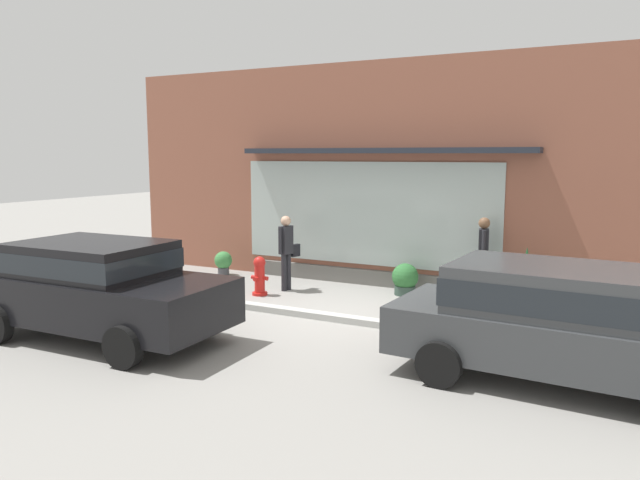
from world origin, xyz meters
TOP-DOWN VIEW (x-y plane):
  - ground_plane at (0.00, 0.00)m, footprint 60.00×60.00m
  - curb_strip at (0.00, -0.20)m, footprint 14.00×0.24m
  - storefront at (-0.01, 3.19)m, footprint 14.00×0.81m
  - fire_hydrant at (-1.97, 0.90)m, footprint 0.40×0.37m
  - pedestrian_with_handbag at (-1.68, 1.58)m, footprint 0.28×0.62m
  - pedestrian_passerby at (2.45, 2.55)m, footprint 0.27×0.48m
  - parked_car_black at (-2.62, -2.94)m, footprint 4.40×2.20m
  - parked_car_dark_gray at (4.39, -1.60)m, footprint 4.67×2.20m
  - potted_plant_window_right at (4.87, 2.33)m, footprint 0.36×0.36m
  - potted_plant_window_left at (-3.99, 2.33)m, footprint 0.45×0.45m
  - potted_plant_near_hydrant at (3.32, 2.49)m, footprint 0.46×0.46m
  - potted_plant_low_front at (0.83, 2.38)m, footprint 0.57×0.57m

SIDE VIEW (x-z plane):
  - ground_plane at x=0.00m, z-range 0.00..0.00m
  - curb_strip at x=0.00m, z-range 0.00..0.12m
  - potted_plant_window_left at x=-3.99m, z-range 0.04..0.64m
  - potted_plant_low_front at x=0.83m, z-range 0.01..0.70m
  - potted_plant_window_right at x=4.87m, z-range 0.03..0.69m
  - fire_hydrant at x=-1.97m, z-range 0.01..0.86m
  - potted_plant_near_hydrant at x=3.32m, z-range -0.02..1.19m
  - parked_car_dark_gray at x=4.39m, z-range 0.10..1.69m
  - parked_car_black at x=-2.62m, z-range 0.11..1.72m
  - pedestrian_with_handbag at x=-1.68m, z-range 0.13..1.82m
  - pedestrian_passerby at x=2.45m, z-range 0.16..1.92m
  - storefront at x=-0.01m, z-range -0.05..5.08m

